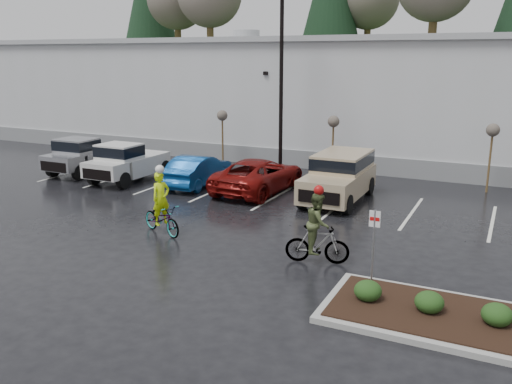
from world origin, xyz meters
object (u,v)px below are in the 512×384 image
at_px(pickup_white, 132,160).
at_px(fire_lane_sign, 374,238).
at_px(sapling_east, 493,134).
at_px(suv_tan, 338,178).
at_px(car_red, 259,175).
at_px(cyclist_olive, 318,235).
at_px(sapling_west, 222,119).
at_px(cyclist_hivis, 162,213).
at_px(pickup_silver, 89,154).
at_px(lamppost, 281,65).
at_px(sapling_mid, 333,125).
at_px(car_blue, 198,170).

bearing_deg(pickup_white, fire_lane_sign, -28.66).
relative_size(sapling_east, suv_tan, 0.63).
distance_m(car_red, cyclist_olive, 9.14).
xyz_separation_m(sapling_west, cyclist_hivis, (3.94, -11.50, -1.96)).
bearing_deg(pickup_silver, cyclist_olive, -24.96).
xyz_separation_m(sapling_west, car_red, (4.39, -4.43, -1.95)).
distance_m(lamppost, sapling_mid, 4.00).
relative_size(pickup_silver, pickup_white, 1.00).
bearing_deg(pickup_white, lamppost, 31.17).
height_order(sapling_west, pickup_silver, sapling_west).
relative_size(sapling_mid, pickup_silver, 0.62).
relative_size(pickup_white, car_blue, 1.14).
height_order(sapling_mid, car_red, sapling_mid).
bearing_deg(car_blue, lamppost, -131.06).
relative_size(car_red, cyclist_hivis, 2.24).
relative_size(lamppost, sapling_mid, 2.88).
relative_size(suv_tan, cyclist_olive, 2.08).
height_order(fire_lane_sign, pickup_white, fire_lane_sign).
xyz_separation_m(sapling_west, sapling_mid, (6.50, 0.00, 0.00)).
distance_m(sapling_east, suv_tan, 7.50).
bearing_deg(cyclist_olive, pickup_white, 46.50).
xyz_separation_m(sapling_west, pickup_white, (-2.54, -4.96, -1.75)).
bearing_deg(cyclist_olive, suv_tan, -2.12).
relative_size(lamppost, pickup_silver, 1.77).
relative_size(sapling_mid, car_red, 0.57).
bearing_deg(suv_tan, sapling_mid, 111.04).
xyz_separation_m(sapling_east, fire_lane_sign, (-2.20, -12.80, -1.32)).
distance_m(sapling_west, pickup_silver, 7.51).
relative_size(sapling_west, fire_lane_sign, 1.45).
height_order(lamppost, cyclist_olive, lamppost).
relative_size(sapling_west, car_red, 0.57).
relative_size(sapling_west, sapling_east, 1.00).
bearing_deg(cyclist_hivis, lamppost, 20.85).
height_order(lamppost, sapling_west, lamppost).
height_order(sapling_mid, suv_tan, sapling_mid).
height_order(pickup_silver, cyclist_olive, cyclist_olive).
relative_size(fire_lane_sign, car_blue, 0.48).
relative_size(sapling_mid, cyclist_hivis, 1.28).
height_order(lamppost, sapling_east, lamppost).
bearing_deg(car_red, suv_tan, -177.69).
relative_size(lamppost, suv_tan, 1.81).
bearing_deg(cyclist_hivis, cyclist_olive, -71.36).
xyz_separation_m(pickup_white, car_blue, (3.74, 0.33, -0.23)).
height_order(car_red, cyclist_olive, cyclist_olive).
bearing_deg(fire_lane_sign, car_red, 131.54).
xyz_separation_m(lamppost, cyclist_olive, (5.85, -10.76, -4.80)).
distance_m(lamppost, cyclist_olive, 13.16).
height_order(sapling_mid, pickup_white, sapling_mid).
xyz_separation_m(car_blue, cyclist_olive, (8.65, -7.13, 0.13)).
bearing_deg(car_red, fire_lane_sign, 134.42).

